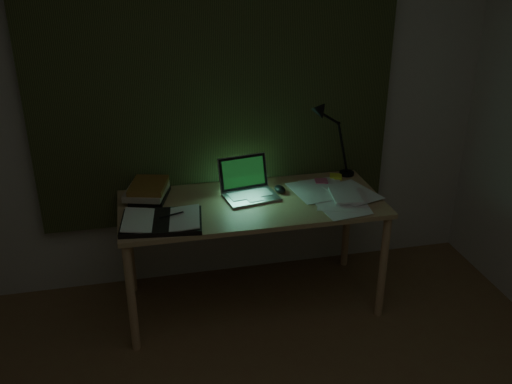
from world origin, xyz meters
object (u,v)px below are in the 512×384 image
laptop (251,181)px  book_stack (148,190)px  loose_papers (335,196)px  desk (252,254)px  desk_lamp (349,137)px  open_textbook (162,221)px

laptop → book_stack: laptop is taller
loose_papers → laptop: bearing=168.2°
desk → loose_papers: bearing=-5.6°
book_stack → desk_lamp: size_ratio=0.51×
laptop → desk_lamp: 0.73m
desk_lamp → laptop: bearing=-166.2°
desk → laptop: bearing=79.9°
open_textbook → desk_lamp: size_ratio=0.84×
loose_papers → desk_lamp: 0.45m
desk → open_textbook: 0.67m
book_stack → loose_papers: (1.09, -0.23, -0.04)m
desk → laptop: (0.01, 0.05, 0.46)m
desk → loose_papers: loose_papers is taller
open_textbook → book_stack: 0.35m
desk → book_stack: (-0.59, 0.18, 0.40)m
loose_papers → book_stack: bearing=167.9°
loose_papers → desk_lamp: bearing=58.9°
desk_lamp → desk: bearing=-162.5°
open_textbook → desk: bearing=23.6°
open_textbook → book_stack: size_ratio=1.63×
laptop → book_stack: 0.62m
desk → book_stack: bearing=162.7°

